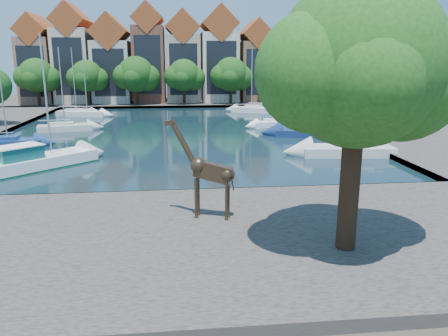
# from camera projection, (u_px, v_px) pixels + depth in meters

# --- Properties ---
(ground) EXTENTS (160.00, 160.00, 0.00)m
(ground) POSITION_uv_depth(u_px,v_px,m) (167.00, 198.00, 26.08)
(ground) COLOR #38332B
(ground) RESTS_ON ground
(water_basin) EXTENTS (38.00, 50.00, 0.08)m
(water_basin) POSITION_uv_depth(u_px,v_px,m) (171.00, 132.00, 49.21)
(water_basin) COLOR black
(water_basin) RESTS_ON ground
(near_quay) EXTENTS (50.00, 14.00, 0.50)m
(near_quay) POSITION_uv_depth(u_px,v_px,m) (164.00, 241.00, 19.27)
(near_quay) COLOR #4F4844
(near_quay) RESTS_ON ground
(far_quay) EXTENTS (60.00, 16.00, 0.50)m
(far_quay) POSITION_uv_depth(u_px,v_px,m) (173.00, 102.00, 80.02)
(far_quay) COLOR #4F4844
(far_quay) RESTS_ON ground
(right_quay) EXTENTS (14.00, 52.00, 0.50)m
(right_quay) POSITION_uv_depth(u_px,v_px,m) (383.00, 126.00, 51.75)
(right_quay) COLOR #4F4844
(right_quay) RESTS_ON ground
(plane_tree) EXTENTS (8.32, 6.40, 10.62)m
(plane_tree) POSITION_uv_depth(u_px,v_px,m) (361.00, 70.00, 16.31)
(plane_tree) COLOR #332114
(plane_tree) RESTS_ON near_quay
(townhouse_west_end) EXTENTS (5.44, 9.18, 14.93)m
(townhouse_west_end) POSITION_uv_depth(u_px,v_px,m) (39.00, 63.00, 75.90)
(townhouse_west_end) COLOR #8B614C
(townhouse_west_end) RESTS_ON far_quay
(townhouse_west_mid) EXTENTS (5.94, 9.18, 16.79)m
(townhouse_west_mid) POSITION_uv_depth(u_px,v_px,m) (74.00, 58.00, 76.30)
(townhouse_west_mid) COLOR beige
(townhouse_west_mid) RESTS_ON far_quay
(townhouse_west_inner) EXTENTS (6.43, 9.18, 15.15)m
(townhouse_west_inner) POSITION_uv_depth(u_px,v_px,m) (112.00, 63.00, 77.19)
(townhouse_west_inner) COLOR beige
(townhouse_west_inner) RESTS_ON far_quay
(townhouse_center) EXTENTS (5.44, 9.18, 16.93)m
(townhouse_center) POSITION_uv_depth(u_px,v_px,m) (149.00, 57.00, 77.61)
(townhouse_center) COLOR brown
(townhouse_center) RESTS_ON far_quay
(townhouse_east_inner) EXTENTS (5.94, 9.18, 15.79)m
(townhouse_east_inner) POSITION_uv_depth(u_px,v_px,m) (183.00, 60.00, 78.39)
(townhouse_east_inner) COLOR tan
(townhouse_east_inner) RESTS_ON far_quay
(townhouse_east_mid) EXTENTS (6.43, 9.18, 16.65)m
(townhouse_east_mid) POSITION_uv_depth(u_px,v_px,m) (219.00, 58.00, 78.97)
(townhouse_east_mid) COLOR beige
(townhouse_east_mid) RESTS_ON far_quay
(townhouse_east_end) EXTENTS (5.44, 9.18, 14.43)m
(townhouse_east_end) POSITION_uv_depth(u_px,v_px,m) (254.00, 64.00, 79.88)
(townhouse_east_end) COLOR brown
(townhouse_east_end) RESTS_ON far_quay
(far_tree_far_west) EXTENTS (7.28, 5.60, 7.68)m
(far_tree_far_west) POSITION_uv_depth(u_px,v_px,m) (37.00, 77.00, 71.24)
(far_tree_far_west) COLOR #332114
(far_tree_far_west) RESTS_ON far_quay
(far_tree_west) EXTENTS (6.76, 5.20, 7.36)m
(far_tree_west) POSITION_uv_depth(u_px,v_px,m) (87.00, 77.00, 72.10)
(far_tree_west) COLOR #332114
(far_tree_west) RESTS_ON far_quay
(far_tree_mid_west) EXTENTS (7.80, 6.00, 8.00)m
(far_tree_mid_west) POSITION_uv_depth(u_px,v_px,m) (137.00, 76.00, 72.87)
(far_tree_mid_west) COLOR #332114
(far_tree_mid_west) RESTS_ON far_quay
(far_tree_mid_east) EXTENTS (7.02, 5.40, 7.52)m
(far_tree_mid_east) POSITION_uv_depth(u_px,v_px,m) (184.00, 76.00, 73.74)
(far_tree_mid_east) COLOR #332114
(far_tree_mid_east) RESTS_ON far_quay
(far_tree_east) EXTENTS (7.54, 5.80, 7.84)m
(far_tree_east) POSITION_uv_depth(u_px,v_px,m) (231.00, 76.00, 74.54)
(far_tree_east) COLOR #332114
(far_tree_east) RESTS_ON far_quay
(far_tree_far_east) EXTENTS (6.76, 5.20, 7.36)m
(far_tree_far_east) POSITION_uv_depth(u_px,v_px,m) (277.00, 76.00, 75.40)
(far_tree_far_east) COLOR #332114
(far_tree_far_east) RESTS_ON far_quay
(giraffe_statue) EXTENTS (3.28, 1.34, 4.77)m
(giraffe_statue) POSITION_uv_depth(u_px,v_px,m) (208.00, 171.00, 20.94)
(giraffe_statue) COLOR #372A1B
(giraffe_statue) RESTS_ON near_quay
(motorsailer) EXTENTS (7.85, 7.72, 9.78)m
(motorsailer) POSITION_uv_depth(u_px,v_px,m) (36.00, 159.00, 32.38)
(motorsailer) COLOR white
(motorsailer) RESTS_ON water_basin
(sailboat_left_b) EXTENTS (6.17, 2.67, 9.65)m
(sailboat_left_b) POSITION_uv_depth(u_px,v_px,m) (8.00, 141.00, 40.43)
(sailboat_left_b) COLOR navy
(sailboat_left_b) RESTS_ON water_basin
(sailboat_left_c) EXTENTS (6.21, 3.24, 9.21)m
(sailboat_left_c) POSITION_uv_depth(u_px,v_px,m) (65.00, 126.00, 49.57)
(sailboat_left_c) COLOR beige
(sailboat_left_c) RESTS_ON water_basin
(sailboat_left_d) EXTENTS (5.72, 3.22, 10.56)m
(sailboat_left_d) POSITION_uv_depth(u_px,v_px,m) (87.00, 112.00, 61.92)
(sailboat_left_d) COLOR silver
(sailboat_left_d) RESTS_ON water_basin
(sailboat_left_e) EXTENTS (5.60, 2.52, 9.48)m
(sailboat_left_e) POSITION_uv_depth(u_px,v_px,m) (76.00, 112.00, 63.13)
(sailboat_left_e) COLOR silver
(sailboat_left_e) RESTS_ON water_basin
(sailboat_right_a) EXTENTS (7.89, 3.40, 10.21)m
(sailboat_right_a) POSITION_uv_depth(u_px,v_px,m) (347.00, 148.00, 37.02)
(sailboat_right_a) COLOR silver
(sailboat_right_a) RESTS_ON water_basin
(sailboat_right_b) EXTENTS (8.31, 4.76, 11.91)m
(sailboat_right_b) POSITION_uv_depth(u_px,v_px,m) (314.00, 131.00, 46.03)
(sailboat_right_b) COLOR navy
(sailboat_right_b) RESTS_ON water_basin
(sailboat_right_c) EXTENTS (5.23, 3.10, 8.40)m
(sailboat_right_c) POSITION_uv_depth(u_px,v_px,m) (272.00, 122.00, 52.51)
(sailboat_right_c) COLOR white
(sailboat_right_c) RESTS_ON water_basin
(sailboat_right_d) EXTENTS (6.12, 4.13, 9.60)m
(sailboat_right_d) POSITION_uv_depth(u_px,v_px,m) (251.00, 108.00, 66.61)
(sailboat_right_d) COLOR white
(sailboat_right_d) RESTS_ON water_basin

